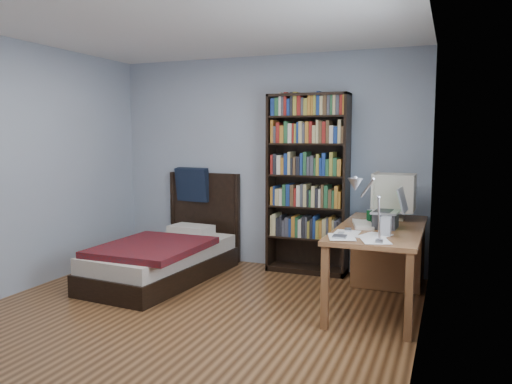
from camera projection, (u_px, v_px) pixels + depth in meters
room at (178, 174)px, 4.03m from camera, size 4.20×4.24×2.50m
desk at (386, 250)px, 5.03m from camera, size 0.75×1.65×0.73m
crt_monitor at (393, 193)px, 4.98m from camera, size 0.41×0.39×0.46m
laptop at (388, 217)px, 4.50m from camera, size 0.31×0.31×0.37m
desk_lamp at (360, 191)px, 3.55m from camera, size 0.21×0.46×0.54m
keyboard at (363, 225)px, 4.61m from camera, size 0.27×0.45×0.04m
speaker at (386, 226)px, 4.16m from camera, size 0.08×0.08×0.16m
soda_can at (370, 216)px, 4.77m from camera, size 0.07×0.07×0.13m
mouse at (382, 220)px, 4.83m from camera, size 0.06×0.11×0.04m
phone_silver at (348, 230)px, 4.36m from camera, size 0.08×0.12×0.02m
phone_grey at (341, 233)px, 4.22m from camera, size 0.05×0.09×0.02m
external_drive at (340, 237)px, 4.05m from camera, size 0.12×0.12×0.02m
bookshelf at (308, 184)px, 5.65m from camera, size 0.91×0.30×2.03m
bed at (167, 254)px, 5.51m from camera, size 1.04×2.02×1.16m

